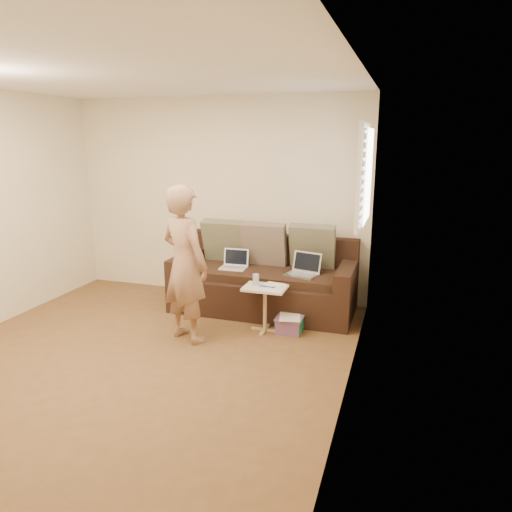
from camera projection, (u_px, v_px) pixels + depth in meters
name	position (u px, v px, depth m)	size (l,w,h in m)	color
floor	(131.00, 363.00, 4.49)	(4.50, 4.50, 0.00)	brown
ceiling	(111.00, 72.00, 3.86)	(4.50, 4.50, 0.00)	white
wall_back	(218.00, 199.00, 6.25)	(4.00, 4.00, 0.00)	beige
wall_right	(351.00, 244.00, 3.58)	(4.50, 4.50, 0.00)	beige
window_blinds	(365.00, 176.00, 4.88)	(0.12, 0.88, 1.08)	white
sofa	(264.00, 277.00, 5.79)	(2.20, 0.95, 0.85)	black
pillow_left	(224.00, 241.00, 6.10)	(0.55, 0.14, 0.55)	#565841
pillow_mid	(264.00, 244.00, 5.90)	(0.55, 0.14, 0.55)	brown
pillow_right	(313.00, 247.00, 5.77)	(0.55, 0.14, 0.55)	#565841
laptop_silver	(301.00, 275.00, 5.52)	(0.36, 0.26, 0.24)	#B7BABC
laptop_white	(233.00, 269.00, 5.80)	(0.32, 0.23, 0.23)	white
person	(185.00, 264.00, 4.85)	(0.60, 0.41, 1.64)	#986B53
side_table	(265.00, 309.00, 5.20)	(0.46, 0.32, 0.51)	silver
drinking_glass	(256.00, 279.00, 5.19)	(0.07, 0.07, 0.12)	silver
scissors	(267.00, 287.00, 5.11)	(0.18, 0.10, 0.02)	silver
paper_on_table	(272.00, 286.00, 5.14)	(0.21, 0.30, 0.00)	white
striped_box	(290.00, 324.00, 5.20)	(0.29, 0.29, 0.18)	#C01C80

